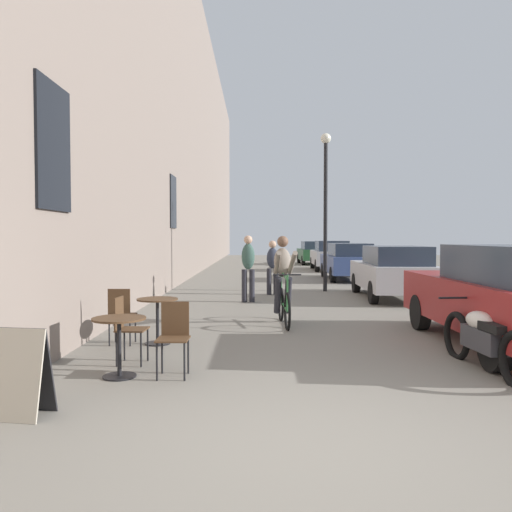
# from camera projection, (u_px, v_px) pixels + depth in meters

# --- Properties ---
(ground_plane) EXTENTS (88.00, 88.00, 0.00)m
(ground_plane) POSITION_uv_depth(u_px,v_px,m) (320.00, 451.00, 3.97)
(ground_plane) COLOR gray
(building_facade_left) EXTENTS (0.54, 68.00, 13.53)m
(building_facade_left) POSITION_uv_depth(u_px,v_px,m) (174.00, 93.00, 17.72)
(building_facade_left) COLOR gray
(building_facade_left) RESTS_ON ground_plane
(cafe_table_near) EXTENTS (0.64, 0.64, 0.72)m
(cafe_table_near) POSITION_uv_depth(u_px,v_px,m) (121.00, 334.00, 6.05)
(cafe_table_near) COLOR black
(cafe_table_near) RESTS_ON ground_plane
(cafe_chair_near_toward_street) EXTENTS (0.38, 0.38, 0.89)m
(cafe_chair_near_toward_street) POSITION_uv_depth(u_px,v_px,m) (176.00, 333.00, 6.13)
(cafe_chair_near_toward_street) COLOR black
(cafe_chair_near_toward_street) RESTS_ON ground_plane
(cafe_chair_near_toward_wall) EXTENTS (0.40, 0.40, 0.89)m
(cafe_chair_near_toward_wall) POSITION_uv_depth(u_px,v_px,m) (129.00, 325.00, 6.70)
(cafe_chair_near_toward_wall) COLOR black
(cafe_chair_near_toward_wall) RESTS_ON ground_plane
(cafe_table_mid) EXTENTS (0.64, 0.64, 0.72)m
(cafe_table_mid) POSITION_uv_depth(u_px,v_px,m) (160.00, 311.00, 7.94)
(cafe_table_mid) COLOR black
(cafe_table_mid) RESTS_ON ground_plane
(cafe_chair_mid_toward_street) EXTENTS (0.39, 0.39, 0.89)m
(cafe_chair_mid_toward_street) POSITION_uv_depth(u_px,v_px,m) (123.00, 312.00, 7.87)
(cafe_chair_mid_toward_street) COLOR black
(cafe_chair_mid_toward_street) RESTS_ON ground_plane
(sandwich_board_sign) EXTENTS (0.60, 0.46, 0.84)m
(sandwich_board_sign) POSITION_uv_depth(u_px,v_px,m) (22.00, 372.00, 4.74)
(sandwich_board_sign) COLOR black
(sandwich_board_sign) RESTS_ON ground_plane
(cyclist_on_bicycle) EXTENTS (0.52, 1.76, 1.74)m
(cyclist_on_bicycle) POSITION_uv_depth(u_px,v_px,m) (285.00, 282.00, 9.79)
(cyclist_on_bicycle) COLOR black
(cyclist_on_bicycle) RESTS_ON ground_plane
(pedestrian_near) EXTENTS (0.34, 0.24, 1.73)m
(pedestrian_near) POSITION_uv_depth(u_px,v_px,m) (250.00, 265.00, 13.08)
(pedestrian_near) COLOR #26262D
(pedestrian_near) RESTS_ON ground_plane
(pedestrian_mid) EXTENTS (0.36, 0.26, 1.59)m
(pedestrian_mid) POSITION_uv_depth(u_px,v_px,m) (275.00, 264.00, 14.79)
(pedestrian_mid) COLOR #26262D
(pedestrian_mid) RESTS_ON ground_plane
(street_lamp) EXTENTS (0.32, 0.32, 4.90)m
(street_lamp) POSITION_uv_depth(u_px,v_px,m) (328.00, 191.00, 15.63)
(street_lamp) COLOR black
(street_lamp) RESTS_ON ground_plane
(parked_car_nearest) EXTENTS (1.88, 4.41, 1.57)m
(parked_car_nearest) POSITION_uv_depth(u_px,v_px,m) (512.00, 295.00, 7.57)
(parked_car_nearest) COLOR maroon
(parked_car_nearest) RESTS_ON ground_plane
(parked_car_second) EXTENTS (1.84, 4.13, 1.45)m
(parked_car_second) POSITION_uv_depth(u_px,v_px,m) (395.00, 271.00, 13.88)
(parked_car_second) COLOR #B7B7BC
(parked_car_second) RESTS_ON ground_plane
(parked_car_third) EXTENTS (1.77, 4.10, 1.45)m
(parked_car_third) POSITION_uv_depth(u_px,v_px,m) (350.00, 261.00, 19.96)
(parked_car_third) COLOR #384C84
(parked_car_third) RESTS_ON ground_plane
(parked_car_fourth) EXTENTS (1.90, 4.30, 1.51)m
(parked_car_fourth) POSITION_uv_depth(u_px,v_px,m) (333.00, 255.00, 25.77)
(parked_car_fourth) COLOR #B7B7BC
(parked_car_fourth) RESTS_ON ground_plane
(parked_car_fifth) EXTENTS (1.77, 4.08, 1.44)m
(parked_car_fifth) POSITION_uv_depth(u_px,v_px,m) (315.00, 252.00, 31.64)
(parked_car_fifth) COLOR #23512D
(parked_car_fifth) RESTS_ON ground_plane
(parked_motorcycle) EXTENTS (0.62, 2.15, 0.92)m
(parked_motorcycle) POSITION_uv_depth(u_px,v_px,m) (487.00, 339.00, 6.30)
(parked_motorcycle) COLOR black
(parked_motorcycle) RESTS_ON ground_plane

